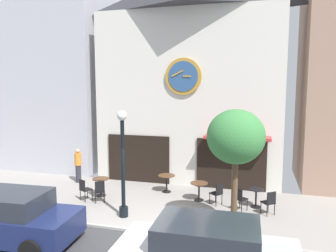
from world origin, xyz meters
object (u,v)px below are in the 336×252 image
(cafe_chair_right_end, at_px, (84,188))
(cafe_chair_left_end, at_px, (240,197))
(cafe_table_leftmost, at_px, (101,183))
(street_lamp, at_px, (123,164))
(cafe_chair_facing_wall, at_px, (218,192))
(pedestrian_orange, at_px, (78,165))
(street_tree, at_px, (236,138))
(cafe_table_near_curb, at_px, (256,195))
(cafe_table_center_left, at_px, (199,188))
(cafe_chair_under_awning, at_px, (269,201))
(cafe_table_center, at_px, (167,180))
(parked_car_navy, at_px, (7,217))
(cafe_chair_facing_street, at_px, (100,190))

(cafe_chair_right_end, distance_m, cafe_chair_left_end, 6.23)
(cafe_table_leftmost, xyz_separation_m, cafe_chair_left_end, (5.82, -0.16, -0.01))
(street_lamp, relative_size, cafe_chair_right_end, 4.28)
(street_lamp, distance_m, cafe_chair_facing_wall, 4.00)
(pedestrian_orange, bearing_deg, cafe_table_leftmost, -37.31)
(street_tree, bearing_deg, cafe_table_near_curb, 74.22)
(street_tree, relative_size, cafe_chair_left_end, 4.42)
(cafe_table_center_left, xyz_separation_m, cafe_chair_under_awning, (2.74, -0.84, -0.01))
(cafe_table_center, relative_size, parked_car_navy, 0.17)
(street_tree, height_order, cafe_chair_facing_wall, street_tree)
(street_tree, relative_size, cafe_chair_facing_wall, 4.42)
(cafe_table_near_curb, xyz_separation_m, parked_car_navy, (-7.23, -4.93, 0.29))
(cafe_table_near_curb, xyz_separation_m, cafe_chair_right_end, (-6.80, -1.13, 0.05))
(street_lamp, bearing_deg, cafe_table_leftmost, 135.02)
(cafe_chair_right_end, bearing_deg, cafe_chair_left_end, 5.28)
(cafe_table_center, height_order, cafe_chair_left_end, cafe_chair_left_end)
(cafe_chair_facing_wall, bearing_deg, cafe_table_near_curb, 6.31)
(cafe_chair_facing_wall, bearing_deg, street_tree, -70.45)
(cafe_table_center, bearing_deg, street_tree, -45.54)
(cafe_table_center, bearing_deg, pedestrian_orange, 176.46)
(cafe_chair_under_awning, distance_m, pedestrian_orange, 9.07)
(cafe_table_near_curb, height_order, cafe_chair_facing_wall, cafe_chair_facing_wall)
(cafe_table_leftmost, distance_m, cafe_chair_left_end, 5.82)
(cafe_table_center_left, distance_m, cafe_table_near_curb, 2.27)
(cafe_table_leftmost, height_order, cafe_table_center, cafe_table_center)
(street_tree, xyz_separation_m, cafe_table_near_curb, (0.68, 2.40, -2.60))
(cafe_table_leftmost, height_order, cafe_table_near_curb, cafe_table_leftmost)
(cafe_chair_left_end, height_order, cafe_chair_facing_street, same)
(cafe_table_center_left, bearing_deg, street_lamp, -134.39)
(cafe_table_center_left, bearing_deg, cafe_chair_right_end, -164.16)
(cafe_table_center_left, relative_size, pedestrian_orange, 0.45)
(cafe_chair_right_end, relative_size, cafe_chair_facing_street, 1.00)
(cafe_chair_facing_street, bearing_deg, pedestrian_orange, 135.57)
(cafe_table_center, distance_m, pedestrian_orange, 4.58)
(cafe_chair_right_end, relative_size, cafe_chair_left_end, 1.00)
(pedestrian_orange, bearing_deg, cafe_chair_facing_wall, -10.42)
(street_tree, height_order, cafe_chair_under_awning, street_tree)
(street_tree, bearing_deg, cafe_table_center_left, 121.93)
(cafe_chair_under_awning, bearing_deg, cafe_table_center, 160.67)
(cafe_table_center, height_order, cafe_table_near_curb, cafe_table_center)
(cafe_chair_under_awning, height_order, pedestrian_orange, pedestrian_orange)
(cafe_table_center, height_order, cafe_chair_right_end, cafe_chair_right_end)
(cafe_table_near_curb, relative_size, cafe_chair_left_end, 0.81)
(cafe_chair_facing_street, bearing_deg, cafe_chair_under_awning, 4.13)
(street_tree, height_order, cafe_chair_facing_street, street_tree)
(cafe_chair_right_end, bearing_deg, cafe_chair_facing_wall, 10.32)
(street_lamp, xyz_separation_m, pedestrian_orange, (-3.81, 3.34, -1.09))
(street_lamp, bearing_deg, cafe_table_center, 76.21)
(cafe_table_near_curb, height_order, cafe_chair_under_awning, cafe_chair_under_awning)
(cafe_table_near_curb, distance_m, cafe_chair_under_awning, 0.84)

